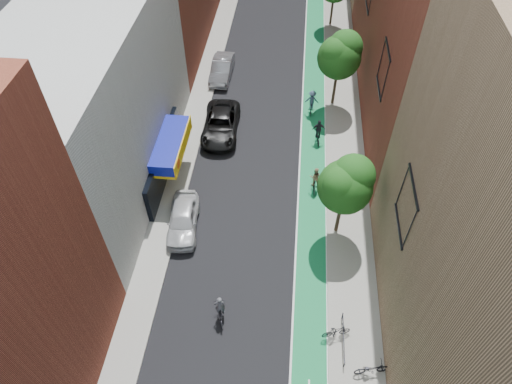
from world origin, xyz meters
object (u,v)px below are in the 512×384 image
(parked_car_black, at_px, (221,124))
(cyclist_lane_mid, at_px, (318,134))
(parked_car_silver, at_px, (222,69))
(cyclist_lane_near, at_px, (315,181))
(cyclist_lead, at_px, (220,311))
(cyclist_lane_far, at_px, (312,103))
(parked_car_white, at_px, (183,219))

(parked_car_black, relative_size, cyclist_lane_mid, 2.96)
(parked_car_silver, xyz_separation_m, cyclist_lane_near, (8.69, -13.50, -0.01))
(parked_car_silver, relative_size, cyclist_lead, 2.49)
(parked_car_black, height_order, cyclist_lane_near, cyclist_lane_near)
(cyclist_lead, bearing_deg, cyclist_lane_mid, -121.91)
(parked_car_black, distance_m, parked_car_silver, 8.02)
(cyclist_lane_near, relative_size, cyclist_lane_mid, 0.96)
(cyclist_lead, xyz_separation_m, cyclist_lane_far, (4.92, 19.61, 0.29))
(parked_car_white, relative_size, cyclist_lane_far, 2.28)
(parked_car_black, distance_m, cyclist_lane_near, 9.42)
(cyclist_lead, bearing_deg, cyclist_lane_far, -116.89)
(parked_car_white, distance_m, parked_car_black, 9.99)
(parked_car_black, bearing_deg, cyclist_lane_far, 23.10)
(parked_car_silver, distance_m, cyclist_lane_near, 16.05)
(parked_car_white, bearing_deg, cyclist_lane_near, 21.14)
(cyclist_lane_mid, height_order, cyclist_lane_far, cyclist_lane_far)
(parked_car_white, bearing_deg, cyclist_lead, -66.97)
(cyclist_lead, distance_m, cyclist_lane_mid, 16.81)
(parked_car_black, distance_m, cyclist_lane_mid, 7.86)
(cyclist_lane_near, bearing_deg, cyclist_lane_mid, -94.27)
(parked_car_white, relative_size, parked_car_silver, 0.96)
(parked_car_black, relative_size, cyclist_lead, 3.00)
(cyclist_lane_near, xyz_separation_m, cyclist_lane_mid, (0.24, 5.22, -0.04))
(parked_car_white, relative_size, cyclist_lead, 2.39)
(parked_car_black, distance_m, cyclist_lead, 16.39)
(parked_car_white, bearing_deg, cyclist_lane_mid, 41.45)
(parked_car_white, xyz_separation_m, cyclist_lane_far, (8.35, 13.33, 0.13))
(parked_car_white, distance_m, cyclist_lead, 7.16)
(parked_car_silver, distance_m, cyclist_lane_far, 9.51)
(parked_car_white, relative_size, parked_car_black, 0.80)
(cyclist_lane_near, bearing_deg, parked_car_white, 25.10)
(parked_car_silver, bearing_deg, parked_car_black, -81.20)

